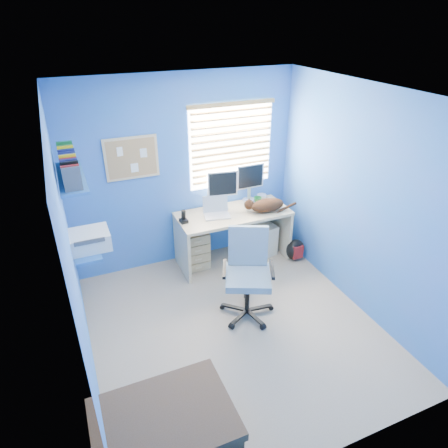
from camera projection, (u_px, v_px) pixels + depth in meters
name	position (u px, v px, depth m)	size (l,w,h in m)	color
floor	(235.00, 327.00, 4.43)	(3.00, 3.20, 0.00)	tan
ceiling	(238.00, 95.00, 3.24)	(3.00, 3.20, 0.00)	white
wall_back	(184.00, 174.00, 5.13)	(3.00, 0.01, 2.50)	blue
wall_front	(341.00, 341.00, 2.54)	(3.00, 0.01, 2.50)	blue
wall_left	(72.00, 263.00, 3.32)	(0.01, 3.20, 2.50)	blue
wall_right	(361.00, 203.00, 4.35)	(0.01, 3.20, 2.50)	blue
desk	(233.00, 237.00, 5.46)	(1.50, 0.65, 0.74)	tan
laptop	(217.00, 208.00, 5.14)	(0.33, 0.26, 0.22)	silver
monitor_left	(222.00, 190.00, 5.26)	(0.40, 0.12, 0.54)	silver
monitor_right	(249.00, 183.00, 5.49)	(0.40, 0.12, 0.54)	silver
phone	(183.00, 216.00, 5.00)	(0.09, 0.11, 0.17)	black
mug	(258.00, 201.00, 5.50)	(0.10, 0.09, 0.10)	#177031
cd_spindle	(262.00, 197.00, 5.64)	(0.13, 0.13, 0.07)	silver
cat	(268.00, 205.00, 5.29)	(0.47, 0.25, 0.17)	black
tower_pc	(263.00, 236.00, 5.75)	(0.19, 0.44, 0.45)	beige
drawer_boxes	(195.00, 250.00, 5.35)	(0.35, 0.28, 0.54)	tan
yellow_book	(261.00, 251.00, 5.59)	(0.03, 0.17, 0.24)	yellow
backpack	(295.00, 250.00, 5.57)	(0.27, 0.20, 0.31)	black
bed_corner	(165.00, 436.00, 3.04)	(0.99, 0.71, 0.48)	brown
office_chair	(247.00, 285.00, 4.49)	(0.79, 0.79, 1.02)	black
window_blinds	(232.00, 146.00, 5.19)	(1.15, 0.05, 1.10)	white
corkboard	(132.00, 158.00, 4.75)	(0.64, 0.02, 0.52)	tan
wall_shelves	(78.00, 205.00, 3.89)	(0.42, 0.90, 1.05)	#2A67B7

